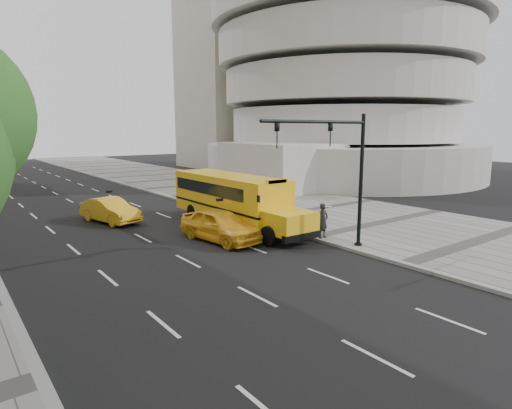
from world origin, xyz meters
TOP-DOWN VIEW (x-y plane):
  - ground at (0.00, 0.00)m, footprint 140.00×140.00m
  - sidewalk_museum at (12.00, 0.00)m, footprint 12.00×140.00m
  - curb_museum at (6.00, 0.00)m, footprint 0.30×140.00m
  - guggenheim at (29.37, 18.51)m, footprint 33.20×42.20m
  - school_bus at (4.50, -0.31)m, footprint 2.96×11.56m
  - taxi_near at (2.00, -2.91)m, footprint 2.59×5.11m
  - taxi_far at (-1.02, 5.00)m, footprint 2.63×4.77m
  - pedestrian at (6.24, -6.10)m, footprint 0.70×0.50m
  - traffic_signal at (5.19, -8.12)m, footprint 6.18×0.36m

SIDE VIEW (x-z plane):
  - ground at x=0.00m, z-range 0.00..0.00m
  - sidewalk_museum at x=12.00m, z-range 0.00..0.15m
  - curb_museum at x=6.00m, z-range 0.00..0.15m
  - taxi_far at x=-1.02m, z-range 0.00..1.49m
  - taxi_near at x=2.00m, z-range 0.00..1.67m
  - pedestrian at x=6.24m, z-range 0.15..1.96m
  - school_bus at x=4.50m, z-range 0.17..3.36m
  - traffic_signal at x=5.19m, z-range 0.89..7.29m
  - guggenheim at x=29.37m, z-range -3.92..31.08m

